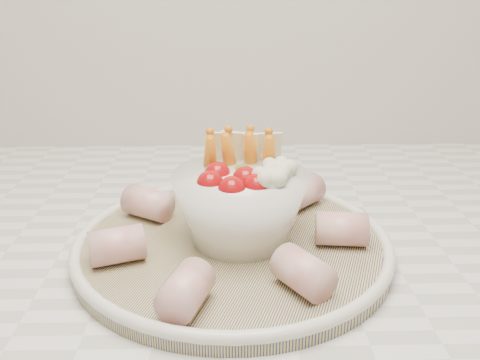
{
  "coord_description": "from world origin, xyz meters",
  "views": [
    {
      "loc": [
        0.12,
        0.91,
        1.19
      ],
      "look_at": [
        0.13,
        1.39,
        1.0
      ],
      "focal_mm": 40.0,
      "sensor_mm": 36.0,
      "label": 1
    }
  ],
  "objects": [
    {
      "name": "serving_platter",
      "position": [
        0.12,
        1.39,
        0.93
      ],
      "size": [
        0.41,
        0.41,
        0.02
      ],
      "color": "navy",
      "rests_on": "kitchen_counter"
    },
    {
      "name": "veggie_bowl",
      "position": [
        0.13,
        1.39,
        0.98
      ],
      "size": [
        0.14,
        0.14,
        0.11
      ],
      "color": "white",
      "rests_on": "serving_platter"
    },
    {
      "name": "cured_meat_rolls",
      "position": [
        0.12,
        1.39,
        0.95
      ],
      "size": [
        0.27,
        0.29,
        0.03
      ],
      "color": "#BC555B",
      "rests_on": "serving_platter"
    }
  ]
}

